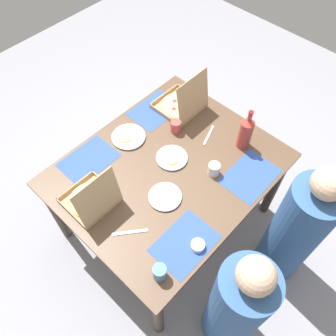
{
  "coord_description": "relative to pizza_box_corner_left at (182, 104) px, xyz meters",
  "views": [
    {
      "loc": [
        0.95,
        0.89,
        2.63
      ],
      "look_at": [
        0.0,
        0.0,
        0.77
      ],
      "focal_mm": 37.11,
      "sensor_mm": 36.0,
      "label": 1
    }
  ],
  "objects": [
    {
      "name": "plate_middle",
      "position": [
        0.39,
        0.26,
        -0.04
      ],
      "size": [
        0.21,
        0.21,
        0.03
      ],
      "color": "white",
      "rests_on": "dining_table"
    },
    {
      "name": "cup_clear_right",
      "position": [
        0.19,
        0.11,
        -0.01
      ],
      "size": [
        0.07,
        0.07,
        0.09
      ],
      "primitive_type": "cylinder",
      "color": "#BF4742",
      "rests_on": "dining_table"
    },
    {
      "name": "pizza_box_corner_left",
      "position": [
        0.0,
        0.0,
        0.0
      ],
      "size": [
        0.31,
        0.31,
        0.34
      ],
      "color": "tan",
      "rests_on": "dining_table"
    },
    {
      "name": "placemat_near_left",
      "position": [
        0.14,
        -0.13,
        -0.05
      ],
      "size": [
        0.36,
        0.26,
        0.0
      ],
      "primitive_type": "cube",
      "color": "#2D4C9E",
      "rests_on": "dining_table"
    },
    {
      "name": "placemat_far_right",
      "position": [
        0.77,
        0.72,
        -0.05
      ],
      "size": [
        0.36,
        0.26,
        0.0
      ],
      "primitive_type": "cube",
      "color": "#2D4C9E",
      "rests_on": "dining_table"
    },
    {
      "name": "diner_right_seat",
      "position": [
        0.77,
        1.13,
        -0.3
      ],
      "size": [
        0.32,
        0.32,
        1.17
      ],
      "color": "#33598C",
      "rests_on": "ground_plane"
    },
    {
      "name": "cup_clear_left",
      "position": [
        1.0,
        0.74,
        0.0
      ],
      "size": [
        0.08,
        0.08,
        0.1
      ],
      "primitive_type": "cylinder",
      "color": "teal",
      "rests_on": "dining_table"
    },
    {
      "name": "placemat_near_right",
      "position": [
        0.77,
        -0.13,
        -0.05
      ],
      "size": [
        0.36,
        0.26,
        0.0
      ],
      "primitive_type": "cube",
      "color": "#2D4C9E",
      "rests_on": "dining_table"
    },
    {
      "name": "placemat_far_left",
      "position": [
        0.14,
        0.72,
        -0.05
      ],
      "size": [
        0.36,
        0.26,
        0.0
      ],
      "primitive_type": "cube",
      "color": "#2D4C9E",
      "rests_on": "dining_table"
    },
    {
      "name": "ground_plane",
      "position": [
        0.46,
        0.29,
        -0.82
      ],
      "size": [
        6.0,
        6.0,
        0.0
      ],
      "primitive_type": "plane",
      "color": "gray"
    },
    {
      "name": "pizza_box_center",
      "position": [
        0.96,
        0.14,
        -0.0
      ],
      "size": [
        0.28,
        0.29,
        0.32
      ],
      "color": "tan",
      "rests_on": "dining_table"
    },
    {
      "name": "condiment_bowl",
      "position": [
        0.74,
        0.79,
        -0.03
      ],
      "size": [
        0.08,
        0.08,
        0.04
      ],
      "primitive_type": "cylinder",
      "color": "white",
      "rests_on": "dining_table"
    },
    {
      "name": "cup_spare",
      "position": [
        0.29,
        0.53,
        -0.01
      ],
      "size": [
        0.07,
        0.07,
        0.09
      ],
      "primitive_type": "cylinder",
      "color": "silver",
      "rests_on": "dining_table"
    },
    {
      "name": "plate_far_right",
      "position": [
        0.46,
        -0.08,
        -0.04
      ],
      "size": [
        0.23,
        0.23,
        0.03
      ],
      "color": "white",
      "rests_on": "dining_table"
    },
    {
      "name": "plate_far_left",
      "position": [
        0.63,
        0.43,
        -0.04
      ],
      "size": [
        0.21,
        0.21,
        0.02
      ],
      "color": "white",
      "rests_on": "dining_table"
    },
    {
      "name": "dining_table",
      "position": [
        0.46,
        0.29,
        -0.16
      ],
      "size": [
        1.4,
        1.16,
        0.77
      ],
      "color": "#3F3328",
      "rests_on": "ground_plane"
    },
    {
      "name": "soda_bottle",
      "position": [
        -0.03,
        0.53,
        0.08
      ],
      "size": [
        0.09,
        0.09,
        0.32
      ],
      "color": "#B2382D",
      "rests_on": "dining_table"
    },
    {
      "name": "diner_left_seat",
      "position": [
        0.14,
        1.13,
        -0.27
      ],
      "size": [
        0.32,
        0.32,
        1.22
      ],
      "color": "#33598C",
      "rests_on": "ground_plane"
    },
    {
      "name": "knife_by_near_right",
      "position": [
        0.94,
        0.45,
        -0.05
      ],
      "size": [
        0.17,
        0.15,
        0.0
      ],
      "primitive_type": "cube",
      "rotation": [
        0.0,
        0.0,
        5.6
      ],
      "color": "#B7B7BC",
      "rests_on": "dining_table"
    },
    {
      "name": "fork_by_far_right",
      "position": [
        0.06,
        0.31,
        -0.05
      ],
      "size": [
        0.18,
        0.08,
        0.0
      ],
      "primitive_type": "cube",
      "rotation": [
        0.0,
        0.0,
        0.33
      ],
      "color": "#B7B7BC",
      "rests_on": "dining_table"
    }
  ]
}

